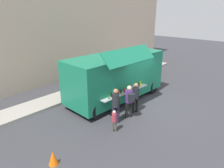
% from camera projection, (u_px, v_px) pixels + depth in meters
% --- Properties ---
extents(ground_plane, '(60.00, 60.00, 0.00)m').
position_uv_depth(ground_plane, '(149.00, 104.00, 12.37)').
color(ground_plane, '#38383D').
extents(curb_strip, '(28.00, 1.60, 0.15)m').
position_uv_depth(curb_strip, '(35.00, 106.00, 11.91)').
color(curb_strip, '#9E998E').
rests_on(curb_strip, ground).
extents(building_behind, '(32.00, 2.40, 7.79)m').
position_uv_depth(building_behind, '(12.00, 32.00, 13.78)').
color(building_behind, '#C6B29B').
rests_on(building_behind, ground).
extents(food_truck_main, '(6.42, 3.26, 3.43)m').
position_uv_depth(food_truck_main, '(116.00, 76.00, 12.56)').
color(food_truck_main, '#187955').
rests_on(food_truck_main, ground).
extents(traffic_cone_orange, '(0.36, 0.36, 0.55)m').
position_uv_depth(traffic_cone_orange, '(53.00, 158.00, 7.50)').
color(traffic_cone_orange, orange).
rests_on(traffic_cone_orange, ground).
extents(trash_bin, '(0.60, 0.60, 0.98)m').
position_uv_depth(trash_bin, '(124.00, 72.00, 16.88)').
color(trash_bin, '#2D5B36').
rests_on(trash_bin, ground).
extents(customer_front_ordering, '(0.54, 0.36, 1.68)m').
position_uv_depth(customer_front_ordering, '(135.00, 95.00, 11.08)').
color(customer_front_ordering, black).
rests_on(customer_front_ordering, ground).
extents(customer_mid_with_backpack, '(0.47, 0.57, 1.75)m').
position_uv_depth(customer_mid_with_backpack, '(129.00, 99.00, 10.48)').
color(customer_mid_with_backpack, black).
rests_on(customer_mid_with_backpack, ground).
extents(customer_rear_waiting, '(0.36, 0.36, 1.79)m').
position_uv_depth(customer_rear_waiting, '(116.00, 103.00, 10.01)').
color(customer_rear_waiting, '#1F233A').
rests_on(customer_rear_waiting, ground).
extents(child_near_queue, '(0.22, 0.22, 1.07)m').
position_uv_depth(child_near_queue, '(114.00, 119.00, 9.40)').
color(child_near_queue, '#504B3F').
rests_on(child_near_queue, ground).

